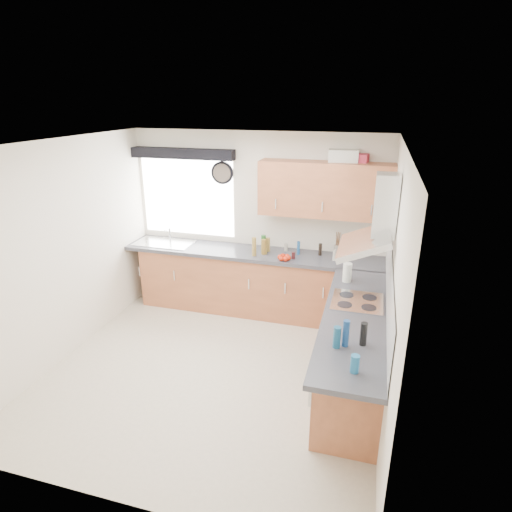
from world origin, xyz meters
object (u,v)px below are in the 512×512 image
(extractor_hood, at_px, (375,223))
(upper_cabinets, at_px, (325,190))
(oven, at_px, (354,343))
(washing_machine, at_px, (216,282))

(extractor_hood, bearing_deg, upper_cabinets, 116.13)
(oven, bearing_deg, extractor_hood, -0.00)
(upper_cabinets, bearing_deg, oven, -67.46)
(oven, xyz_separation_m, washing_machine, (-2.05, 1.22, -0.05))
(oven, distance_m, extractor_hood, 1.35)
(upper_cabinets, relative_size, washing_machine, 2.27)
(extractor_hood, height_order, upper_cabinets, upper_cabinets)
(oven, height_order, extractor_hood, extractor_hood)
(upper_cabinets, bearing_deg, extractor_hood, -63.87)
(oven, relative_size, extractor_hood, 1.09)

